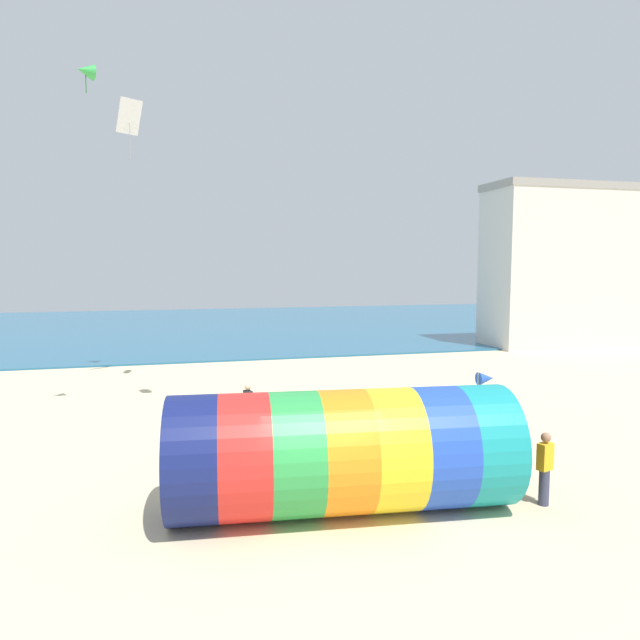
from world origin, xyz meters
name	(u,v)px	position (x,y,z in m)	size (l,w,h in m)	color
ground_plane	(318,524)	(0.00, 0.00, 0.00)	(120.00, 120.00, 0.00)	beige
sea	(206,326)	(0.00, 41.48, 0.05)	(120.00, 40.00, 0.10)	#236084
giant_inflatable_tube	(343,451)	(0.72, 0.50, 1.39)	(7.96, 3.51, 2.78)	navy
kite_handler	(545,468)	(5.35, -0.38, 0.89)	(0.41, 0.32, 1.73)	#383D56
kite_green_delta	(85,71)	(-5.52, 9.13, 11.92)	(0.71, 0.70, 0.97)	green
kite_white_diamond	(129,117)	(-4.59, 15.50, 12.06)	(1.19, 1.04, 2.50)	white
bystander_mid_beach	(248,408)	(-0.60, 7.04, 0.86)	(0.29, 0.40, 1.69)	#383D56
promenade_building	(565,266)	(23.61, 22.77, 5.57)	(11.45, 4.25, 11.12)	silver
beach_flag	(485,383)	(5.08, 1.87, 2.45)	(0.47, 0.36, 2.76)	silver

